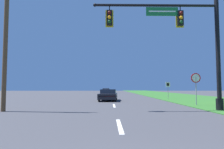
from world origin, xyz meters
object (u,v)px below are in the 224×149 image
Objects in this scene: signal_mast at (187,39)px; stop_sign at (196,82)px; far_car at (106,91)px; route_sign_post at (168,86)px; utility_pole_near at (6,24)px; car_ahead at (108,95)px.

stop_sign is (1.94, 3.39, -2.59)m from signal_mast.
far_car is 2.09× the size of route_sign_post.
route_sign_post is 18.52m from utility_pole_near.
car_ahead is 2.23× the size of route_sign_post.
car_ahead is at bearing 140.01° from stop_sign.
route_sign_post is 0.20× the size of utility_pole_near.
utility_pole_near reaches higher than stop_sign.
stop_sign is (6.92, -5.81, 1.26)m from car_ahead.
stop_sign is at bearing -76.75° from far_car.
utility_pole_near reaches higher than car_ahead.
car_ahead is at bearing -88.62° from far_car.
far_car is 0.41× the size of utility_pole_near.
utility_pole_near is (-13.44, -12.18, 3.75)m from route_sign_post.
utility_pole_near reaches higher than far_car.
far_car is 24.81m from route_sign_post.
signal_mast is 11.14m from car_ahead.
car_ahead is 26.29m from far_car.
far_car is (-5.61, 35.48, -3.85)m from signal_mast.
signal_mast is 12.53m from route_sign_post.
stop_sign is at bearing 60.17° from signal_mast.
signal_mast is 3.20× the size of stop_sign.
route_sign_post reaches higher than far_car.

